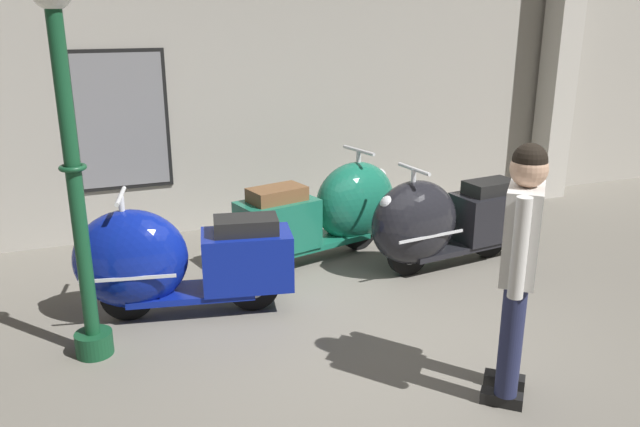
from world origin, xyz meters
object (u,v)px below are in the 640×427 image
(scooter_0, at_px, (167,261))
(lamppost, at_px, (73,167))
(scooter_1, at_px, (333,210))
(visitor_0, at_px, (520,257))
(scooter_2, at_px, (438,222))

(scooter_0, distance_m, lamppost, 1.25)
(scooter_1, height_order, visitor_0, visitor_0)
(lamppost, xyz_separation_m, visitor_0, (2.60, -1.59, -0.46))
(scooter_2, bearing_deg, scooter_0, -4.71)
(scooter_2, distance_m, visitor_0, 2.31)
(scooter_0, xyz_separation_m, scooter_1, (1.83, 0.80, 0.01))
(lamppost, bearing_deg, scooter_0, 34.77)
(scooter_2, height_order, visitor_0, visitor_0)
(scooter_1, xyz_separation_m, scooter_2, (0.85, -0.70, -0.01))
(scooter_1, relative_size, scooter_2, 1.04)
(scooter_2, relative_size, visitor_0, 1.05)
(scooter_1, bearing_deg, scooter_0, -170.43)
(lamppost, distance_m, visitor_0, 3.08)
(scooter_0, relative_size, visitor_0, 1.07)
(scooter_1, relative_size, visitor_0, 1.09)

